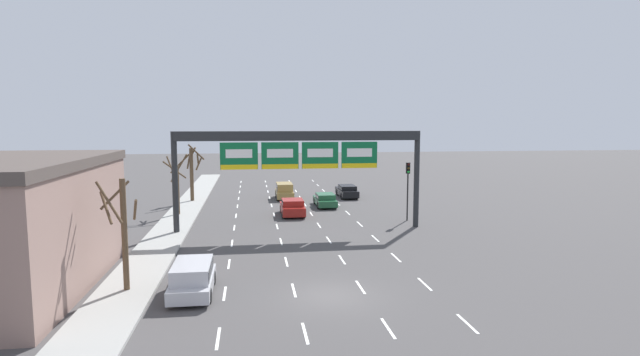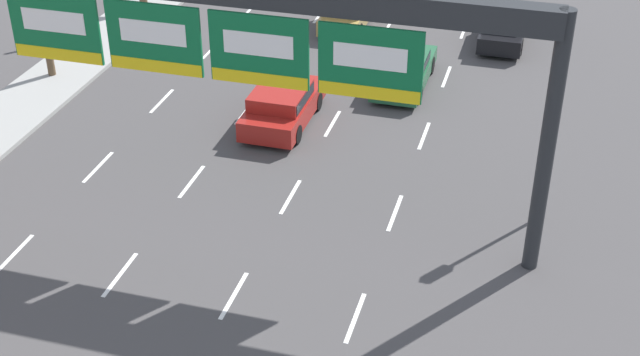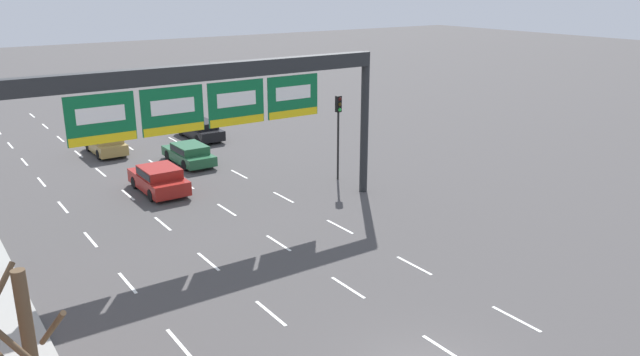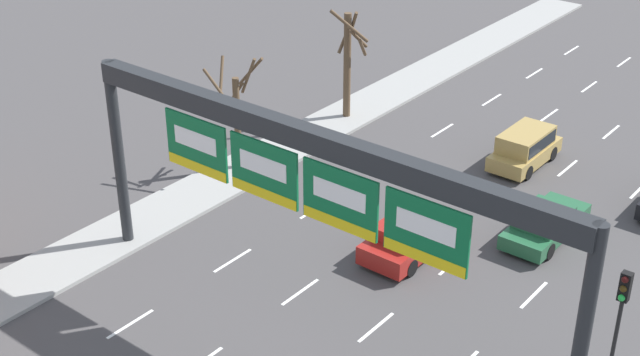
{
  "view_description": "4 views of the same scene",
  "coord_description": "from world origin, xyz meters",
  "px_view_note": "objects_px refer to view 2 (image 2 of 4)",
  "views": [
    {
      "loc": [
        -3.64,
        -22.34,
        8.1
      ],
      "look_at": [
        1.65,
        15.4,
        3.83
      ],
      "focal_mm": 28.0,
      "sensor_mm": 36.0,
      "label": 1
    },
    {
      "loc": [
        8.84,
        -6.07,
        14.94
      ],
      "look_at": [
        3.18,
        13.95,
        2.15
      ],
      "focal_mm": 50.0,
      "sensor_mm": 36.0,
      "label": 2
    },
    {
      "loc": [
        -10.97,
        -10.51,
        10.81
      ],
      "look_at": [
        2.33,
        8.81,
        3.41
      ],
      "focal_mm": 35.0,
      "sensor_mm": 36.0,
      "label": 3
    },
    {
      "loc": [
        15.15,
        -4.05,
        18.27
      ],
      "look_at": [
        -1.41,
        16.82,
        4.33
      ],
      "focal_mm": 50.0,
      "sensor_mm": 36.0,
      "label": 4
    }
  ],
  "objects_px": {
    "sign_gantry": "(209,23)",
    "traffic_light_near_gantry": "(555,116)",
    "suv_gold": "(348,6)",
    "car_red": "(282,104)",
    "tree_bare_third": "(41,7)",
    "car_black": "(505,24)",
    "car_green": "(404,69)"
  },
  "relations": [
    {
      "from": "sign_gantry",
      "to": "tree_bare_third",
      "type": "xyz_separation_m",
      "value": [
        -9.94,
        7.32,
        -3.22
      ]
    },
    {
      "from": "sign_gantry",
      "to": "traffic_light_near_gantry",
      "type": "xyz_separation_m",
      "value": [
        9.16,
        2.5,
        -2.71
      ]
    },
    {
      "from": "suv_gold",
      "to": "car_black",
      "type": "distance_m",
      "value": 6.82
    },
    {
      "from": "suv_gold",
      "to": "traffic_light_near_gantry",
      "type": "distance_m",
      "value": 16.3
    },
    {
      "from": "traffic_light_near_gantry",
      "to": "tree_bare_third",
      "type": "xyz_separation_m",
      "value": [
        -19.1,
        4.82,
        -0.52
      ]
    },
    {
      "from": "suv_gold",
      "to": "tree_bare_third",
      "type": "relative_size",
      "value": 0.78
    },
    {
      "from": "car_green",
      "to": "suv_gold",
      "type": "bearing_deg",
      "value": 123.8
    },
    {
      "from": "car_green",
      "to": "traffic_light_near_gantry",
      "type": "bearing_deg",
      "value": -54.03
    },
    {
      "from": "suv_gold",
      "to": "tree_bare_third",
      "type": "height_order",
      "value": "tree_bare_third"
    },
    {
      "from": "sign_gantry",
      "to": "traffic_light_near_gantry",
      "type": "height_order",
      "value": "sign_gantry"
    },
    {
      "from": "car_black",
      "to": "tree_bare_third",
      "type": "xyz_separation_m",
      "value": [
        -16.64,
        -8.62,
        2.2
      ]
    },
    {
      "from": "traffic_light_near_gantry",
      "to": "car_green",
      "type": "bearing_deg",
      "value": 125.97
    },
    {
      "from": "car_red",
      "to": "traffic_light_near_gantry",
      "type": "height_order",
      "value": "traffic_light_near_gantry"
    },
    {
      "from": "tree_bare_third",
      "to": "car_green",
      "type": "bearing_deg",
      "value": 12.74
    },
    {
      "from": "suv_gold",
      "to": "car_green",
      "type": "height_order",
      "value": "suv_gold"
    },
    {
      "from": "suv_gold",
      "to": "car_red",
      "type": "bearing_deg",
      "value": -89.75
    },
    {
      "from": "car_green",
      "to": "tree_bare_third",
      "type": "distance_m",
      "value": 13.92
    },
    {
      "from": "sign_gantry",
      "to": "car_red",
      "type": "bearing_deg",
      "value": 90.57
    },
    {
      "from": "traffic_light_near_gantry",
      "to": "suv_gold",
      "type": "bearing_deg",
      "value": 125.1
    },
    {
      "from": "car_black",
      "to": "car_green",
      "type": "distance_m",
      "value": 6.46
    },
    {
      "from": "sign_gantry",
      "to": "car_green",
      "type": "xyz_separation_m",
      "value": [
        3.46,
        10.35,
        -5.45
      ]
    },
    {
      "from": "traffic_light_near_gantry",
      "to": "car_black",
      "type": "bearing_deg",
      "value": 100.36
    },
    {
      "from": "car_black",
      "to": "tree_bare_third",
      "type": "distance_m",
      "value": 18.87
    },
    {
      "from": "sign_gantry",
      "to": "tree_bare_third",
      "type": "relative_size",
      "value": 3.55
    },
    {
      "from": "sign_gantry",
      "to": "suv_gold",
      "type": "distance_m",
      "value": 16.52
    },
    {
      "from": "suv_gold",
      "to": "tree_bare_third",
      "type": "distance_m",
      "value": 13.06
    },
    {
      "from": "tree_bare_third",
      "to": "car_black",
      "type": "bearing_deg",
      "value": 27.37
    },
    {
      "from": "sign_gantry",
      "to": "car_green",
      "type": "bearing_deg",
      "value": 71.5
    },
    {
      "from": "car_black",
      "to": "traffic_light_near_gantry",
      "type": "height_order",
      "value": "traffic_light_near_gantry"
    },
    {
      "from": "car_green",
      "to": "tree_bare_third",
      "type": "relative_size",
      "value": 0.86
    },
    {
      "from": "car_black",
      "to": "car_green",
      "type": "relative_size",
      "value": 1.07
    },
    {
      "from": "tree_bare_third",
      "to": "sign_gantry",
      "type": "bearing_deg",
      "value": -36.39
    }
  ]
}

